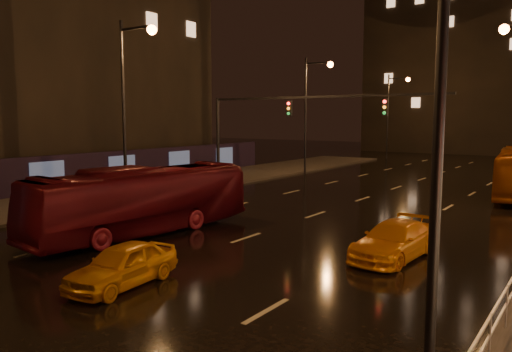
# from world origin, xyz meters

# --- Properties ---
(ground) EXTENTS (140.00, 140.00, 0.00)m
(ground) POSITION_xyz_m (0.00, 20.00, 0.00)
(ground) COLOR black
(ground) RESTS_ON ground
(sidewalk_left) EXTENTS (7.00, 70.00, 0.15)m
(sidewalk_left) POSITION_xyz_m (-13.50, 15.00, 0.07)
(sidewalk_left) COLOR #38332D
(sidewalk_left) RESTS_ON ground
(hoarding_left) EXTENTS (0.30, 46.00, 2.50)m
(hoarding_left) POSITION_xyz_m (-17.20, 12.00, 1.25)
(hoarding_left) COLOR black
(hoarding_left) RESTS_ON ground
(traffic_signal) EXTENTS (15.31, 0.32, 6.20)m
(traffic_signal) POSITION_xyz_m (-5.06, 20.00, 4.74)
(traffic_signal) COLOR black
(traffic_signal) RESTS_ON ground
(streetlight_right) EXTENTS (2.64, 0.50, 10.00)m
(streetlight_right) POSITION_xyz_m (8.92, 2.00, 6.43)
(streetlight_right) COLOR black
(streetlight_right) RESTS_ON ground
(bus_red) EXTENTS (3.43, 10.45, 2.86)m
(bus_red) POSITION_xyz_m (-4.03, 8.12, 1.43)
(bus_red) COLOR #570C17
(bus_red) RESTS_ON ground
(taxi_near) EXTENTS (1.86, 3.83, 1.26)m
(taxi_near) POSITION_xyz_m (0.50, 3.20, 0.63)
(taxi_near) COLOR orange
(taxi_near) RESTS_ON ground
(taxi_far) EXTENTS (2.15, 4.51, 1.27)m
(taxi_far) POSITION_xyz_m (5.98, 10.56, 0.63)
(taxi_far) COLOR orange
(taxi_far) RESTS_ON ground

